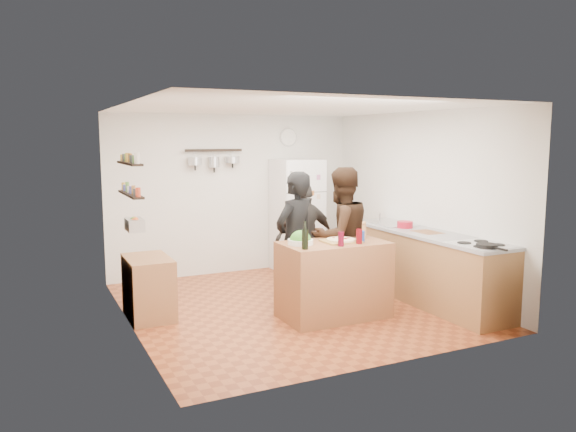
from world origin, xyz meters
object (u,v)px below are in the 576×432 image
salt_canister (361,236)px  salad_bowl (300,242)px  pepper_mill (364,232)px  wall_clock (288,137)px  side_table (149,287)px  person_back (305,238)px  fridge (297,215)px  person_center (341,236)px  red_bowl (405,225)px  wine_bottle (305,239)px  skillet (487,246)px  counter_run (426,267)px  prep_island (334,280)px  person_left (295,240)px

salt_canister → salad_bowl: bearing=166.7°
salad_bowl → pepper_mill: (0.87, 0.00, 0.06)m
wall_clock → side_table: 3.68m
pepper_mill → person_back: (-0.28, 1.03, -0.22)m
person_back → fridge: fridge is taller
salad_bowl → salt_canister: size_ratio=2.22×
person_center → red_bowl: person_center is taller
salad_bowl → pepper_mill: size_ratio=1.71×
wine_bottle → skillet: wine_bottle is taller
counter_run → person_back: bearing=141.6°
person_back → fridge: (0.52, 1.29, 0.13)m
fridge → wall_clock: 1.29m
red_bowl → fridge: fridge is taller
pepper_mill → red_bowl: (0.94, 0.42, -0.03)m
prep_island → counter_run: (1.44, 0.07, -0.01)m
salt_canister → fridge: bearing=81.1°
counter_run → side_table: (-3.44, 0.87, -0.09)m
red_bowl → skillet: bearing=-91.9°
wine_bottle → side_table: wine_bottle is taller
salad_bowl → side_table: bearing=150.6°
person_center → side_table: (-2.36, 0.50, -0.52)m
salt_canister → skillet: size_ratio=0.57×
person_center → skillet: size_ratio=7.60×
wine_bottle → fridge: bearing=65.3°
wall_clock → fridge: bearing=-90.0°
skillet → person_center: bearing=123.1°
prep_island → pepper_mill: 0.71m
salt_canister → person_back: 1.22m
pepper_mill → person_center: person_center is taller
prep_island → side_table: size_ratio=1.56×
counter_run → skillet: bearing=-95.0°
wall_clock → person_left: bearing=-113.5°
salad_bowl → person_left: bearing=70.5°
salad_bowl → salt_canister: (0.72, -0.17, 0.04)m
wall_clock → person_center: bearing=-98.4°
fridge → salad_bowl: bearing=-115.6°
red_bowl → wall_clock: bearing=107.4°
person_back → side_table: 2.21m
side_table → counter_run: bearing=-14.2°
prep_island → skillet: 1.78m
skillet → side_table: 3.94m
counter_run → red_bowl: (-0.05, 0.40, 0.51)m
skillet → pepper_mill: bearing=128.5°
salad_bowl → wall_clock: wall_clock is taller
pepper_mill → person_center: size_ratio=0.10×
salad_bowl → wine_bottle: 0.29m
salad_bowl → skillet: 2.09m
fridge → side_table: bearing=-152.0°
prep_island → wall_clock: wall_clock is taller
fridge → skillet: bearing=-79.3°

